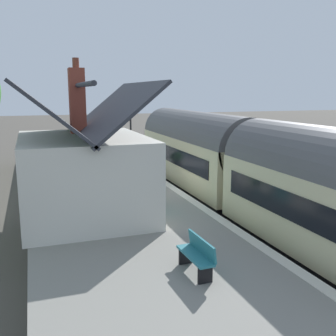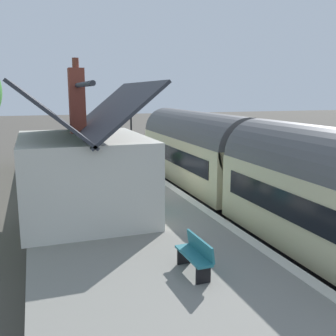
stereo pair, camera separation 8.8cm
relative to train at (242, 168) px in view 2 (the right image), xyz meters
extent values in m
plane|color=#4C473F|center=(1.93, 0.90, -2.22)|extent=(160.00, 160.00, 0.00)
cube|color=gray|center=(1.93, 5.14, -1.74)|extent=(32.00, 6.48, 0.95)
cube|color=beige|center=(1.93, 2.08, -1.26)|extent=(32.00, 0.36, 0.02)
cube|color=gray|center=(1.93, -0.72, -2.15)|extent=(52.00, 0.08, 0.14)
cube|color=gray|center=(1.93, 0.72, -2.15)|extent=(52.00, 0.08, 0.14)
cube|color=black|center=(4.65, 0.00, -1.87)|extent=(9.41, 2.29, 0.70)
cube|color=beige|center=(4.65, 0.00, -0.37)|extent=(10.23, 2.70, 2.30)
cylinder|color=#515154|center=(4.65, 0.00, 0.78)|extent=(10.23, 2.65, 2.65)
cube|color=black|center=(4.65, 1.36, -0.08)|extent=(8.70, 0.03, 0.80)
cylinder|color=black|center=(7.72, 0.00, -1.87)|extent=(0.70, 2.16, 0.70)
cylinder|color=black|center=(1.58, 0.00, -1.87)|extent=(0.70, 2.16, 0.70)
cube|color=black|center=(9.79, 0.00, 0.03)|extent=(0.04, 2.16, 0.90)
cylinder|color=#F2EDCC|center=(9.81, 0.00, -0.94)|extent=(0.06, 0.24, 0.24)
cube|color=red|center=(9.85, 0.00, -1.40)|extent=(0.16, 2.56, 0.24)
cube|color=black|center=(-5.39, 0.00, -1.87)|extent=(8.13, 2.29, 0.70)
cube|color=beige|center=(-5.39, 0.00, -0.37)|extent=(8.84, 2.70, 2.30)
cube|color=black|center=(-5.39, 1.36, -0.08)|extent=(7.52, 0.03, 0.80)
cylinder|color=black|center=(-2.73, 0.00, -1.87)|extent=(0.70, 2.16, 0.70)
cube|color=silver|center=(0.01, 6.38, 0.14)|extent=(5.50, 4.27, 2.82)
cube|color=#2D3038|center=(0.01, 5.31, 2.43)|extent=(6.00, 2.39, 1.99)
cube|color=#2D3038|center=(0.01, 7.45, 2.43)|extent=(6.00, 2.39, 1.99)
cylinder|color=#2D3038|center=(0.01, 6.38, 3.31)|extent=(6.00, 0.16, 0.16)
cube|color=brown|center=(1.14, 6.38, 2.74)|extent=(0.56, 0.56, 2.38)
cylinder|color=brown|center=(1.14, 6.38, 4.12)|extent=(0.24, 0.24, 0.36)
cube|color=teal|center=(-0.76, 4.23, -0.21)|extent=(0.90, 0.06, 2.10)
cube|color=teal|center=(-2.16, 4.23, 0.44)|extent=(0.80, 0.05, 1.10)
cube|color=teal|center=(0.64, 4.23, 0.44)|extent=(0.80, 0.05, 1.10)
cube|color=#26727F|center=(11.58, 4.55, -0.81)|extent=(1.42, 0.47, 0.06)
cube|color=#26727F|center=(11.58, 4.37, -0.58)|extent=(1.40, 0.17, 0.40)
cube|color=black|center=(11.02, 4.53, -1.04)|extent=(0.08, 0.36, 0.44)
cube|color=black|center=(12.14, 4.58, -1.04)|extent=(0.08, 0.36, 0.44)
cube|color=#26727F|center=(-5.69, 4.52, -0.81)|extent=(1.41, 0.45, 0.06)
cube|color=#26727F|center=(-5.69, 4.34, -0.58)|extent=(1.40, 0.15, 0.40)
cube|color=black|center=(-6.25, 4.50, -1.04)|extent=(0.07, 0.36, 0.44)
cube|color=black|center=(-5.13, 4.54, -1.04)|extent=(0.07, 0.36, 0.44)
cube|color=#26727F|center=(9.45, 4.56, -0.81)|extent=(1.41, 0.45, 0.06)
cube|color=#26727F|center=(9.46, 4.38, -0.58)|extent=(1.40, 0.15, 0.40)
cube|color=black|center=(8.89, 4.54, -1.04)|extent=(0.07, 0.36, 0.44)
cube|color=black|center=(10.01, 4.58, -1.04)|extent=(0.07, 0.36, 0.44)
cone|color=teal|center=(0.32, 3.68, -1.06)|extent=(0.44, 0.44, 0.41)
cylinder|color=teal|center=(0.32, 3.68, -1.23)|extent=(0.24, 0.24, 0.06)
ellipsoid|color=#3D8438|center=(0.32, 3.68, -0.69)|extent=(0.48, 0.48, 0.53)
cylinder|color=#9E5138|center=(11.35, 2.73, -1.08)|extent=(0.41, 0.41, 0.37)
ellipsoid|color=#4C8C2D|center=(11.35, 2.73, -0.74)|extent=(0.46, 0.46, 0.39)
cone|color=#D82C6A|center=(11.35, 2.73, -0.57)|extent=(0.10, 0.10, 0.18)
cylinder|color=black|center=(7.63, 6.06, -1.10)|extent=(0.35, 0.35, 0.33)
ellipsoid|color=#4C8C2D|center=(7.63, 6.06, -0.79)|extent=(0.40, 0.40, 0.38)
cylinder|color=black|center=(6.99, 2.52, -1.06)|extent=(0.49, 0.49, 0.41)
ellipsoid|color=#3D8438|center=(6.99, 2.52, -0.60)|extent=(0.72, 0.72, 0.58)
cone|color=#EC455B|center=(6.99, 2.52, -0.35)|extent=(0.12, 0.12, 0.29)
cylinder|color=black|center=(7.59, 2.78, 0.41)|extent=(0.10, 0.10, 3.35)
cylinder|color=black|center=(7.59, 2.78, 1.93)|extent=(0.05, 0.50, 0.05)
cube|color=beige|center=(7.59, 2.78, 2.22)|extent=(0.24, 0.24, 0.32)
cone|color=black|center=(7.59, 2.78, 2.44)|extent=(0.32, 0.32, 0.14)
camera|label=1|loc=(-13.85, 8.08, 3.07)|focal=41.86mm
camera|label=2|loc=(-13.88, 8.00, 3.07)|focal=41.86mm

